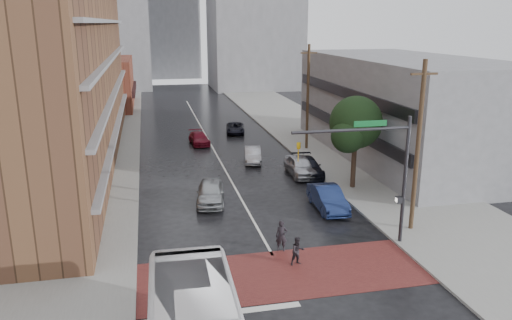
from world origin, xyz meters
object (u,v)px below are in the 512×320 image
pedestrian_a (281,236)px  suv_travel (235,128)px  car_parked_near (328,198)px  car_parked_mid (308,167)px  car_travel_b (253,155)px  pedestrian_b (298,251)px  car_travel_a (211,192)px  car_parked_far (300,166)px  car_travel_c (199,138)px

pedestrian_a → suv_travel: bearing=98.0°
car_parked_near → car_parked_mid: bearing=83.9°
car_travel_b → pedestrian_b: bearing=-85.5°
car_travel_a → car_parked_near: size_ratio=0.97×
car_parked_far → car_travel_a: bearing=-147.6°
car_parked_mid → car_travel_c: bearing=123.9°
car_travel_c → car_parked_near: car_parked_near is taller
car_travel_c → car_parked_mid: 14.51m
car_travel_b → car_travel_c: bearing=126.6°
car_parked_mid → car_parked_far: car_parked_far is taller
car_travel_c → suv_travel: size_ratio=0.99×
car_travel_a → car_parked_mid: bearing=38.5°
suv_travel → pedestrian_a: bearing=-86.4°
car_parked_mid → car_travel_a: bearing=-147.2°
pedestrian_b → car_travel_b: pedestrian_b is taller
car_travel_a → car_parked_near: (7.37, -2.83, -0.00)m
pedestrian_b → car_travel_a: size_ratio=0.33×
car_travel_c → car_travel_a: bearing=-98.3°
car_travel_c → car_parked_mid: car_parked_mid is taller
car_parked_near → suv_travel: bearing=96.3°
car_travel_a → car_parked_mid: (8.47, 4.81, -0.09)m
suv_travel → car_parked_mid: car_parked_mid is taller
pedestrian_a → car_parked_far: 13.96m
suv_travel → car_parked_far: size_ratio=0.91×
pedestrian_b → car_travel_a: (-3.16, 9.91, 0.03)m
car_travel_a → car_parked_mid: 9.74m
pedestrian_a → car_parked_mid: pedestrian_a is taller
car_travel_c → car_parked_near: 21.09m
car_parked_mid → car_parked_far: (-0.62, 0.00, 0.10)m
car_travel_a → car_travel_b: 10.78m
suv_travel → car_parked_far: car_parked_far is taller
car_parked_near → car_parked_far: (0.48, 7.64, 0.02)m
suv_travel → pedestrian_b: bearing=-85.4°
car_travel_a → suv_travel: (5.53, 21.65, -0.18)m
car_travel_a → car_travel_b: bearing=71.5°
car_travel_a → car_parked_far: size_ratio=0.98×
suv_travel → car_parked_near: (1.84, -24.48, 0.18)m
pedestrian_a → car_travel_a: size_ratio=0.38×
car_parked_near → car_travel_b: bearing=103.1°
pedestrian_a → pedestrian_b: 1.77m
car_travel_b → suv_travel: size_ratio=0.94×
suv_travel → car_parked_mid: bearing=-71.2°
car_parked_far → car_travel_b: bearing=122.3°
pedestrian_a → pedestrian_b: pedestrian_a is taller
pedestrian_a → car_travel_b: (2.19, 17.76, -0.20)m
pedestrian_b → suv_travel: (2.37, 31.56, -0.16)m
pedestrian_a → car_travel_a: (-2.77, 8.19, -0.09)m
car_travel_b → car_parked_near: 12.63m
car_travel_c → car_parked_mid: (7.42, -12.48, 0.08)m
pedestrian_a → car_parked_near: pedestrian_a is taller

